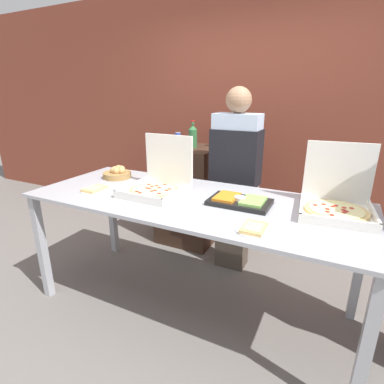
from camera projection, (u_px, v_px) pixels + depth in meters
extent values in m
plane|color=slate|center=(192.00, 305.00, 2.42)|extent=(16.00, 16.00, 0.00)
cube|color=brown|center=(258.00, 114.00, 3.42)|extent=(10.00, 0.06, 2.80)
cube|color=#A8AAB2|center=(192.00, 200.00, 2.13)|extent=(2.38, 0.94, 0.02)
cube|color=#A8AAB2|center=(42.00, 248.00, 2.41)|extent=(0.06, 0.06, 0.89)
cube|color=#A8AAB2|center=(365.00, 353.00, 1.44)|extent=(0.06, 0.06, 0.89)
cube|color=#A8AAB2|center=(112.00, 212.00, 3.12)|extent=(0.06, 0.06, 0.89)
cube|color=#A8AAB2|center=(360.00, 266.00, 2.15)|extent=(0.06, 0.06, 0.89)
cube|color=silver|center=(335.00, 214.00, 1.84)|extent=(0.46, 0.46, 0.02)
cube|color=silver|center=(339.00, 222.00, 1.65)|extent=(0.42, 0.05, 0.04)
cube|color=silver|center=(301.00, 205.00, 1.90)|extent=(0.05, 0.42, 0.04)
cube|color=silver|center=(374.00, 214.00, 1.76)|extent=(0.05, 0.42, 0.04)
cube|color=silver|center=(338.00, 172.00, 1.97)|extent=(0.42, 0.05, 0.40)
cylinder|color=#DBB26B|center=(336.00, 211.00, 1.83)|extent=(0.37, 0.37, 0.02)
cylinder|color=beige|center=(336.00, 209.00, 1.83)|extent=(0.32, 0.32, 0.00)
cylinder|color=#B22D23|center=(343.00, 210.00, 1.81)|extent=(0.03, 0.03, 0.00)
cylinder|color=#B22D23|center=(352.00, 208.00, 1.84)|extent=(0.03, 0.03, 0.00)
cylinder|color=#B22D23|center=(344.00, 208.00, 1.85)|extent=(0.03, 0.03, 0.00)
cylinder|color=#B22D23|center=(336.00, 206.00, 1.88)|extent=(0.03, 0.03, 0.00)
cylinder|color=#B22D23|center=(333.00, 206.00, 1.87)|extent=(0.03, 0.03, 0.00)
cylinder|color=#B22D23|center=(323.00, 204.00, 1.90)|extent=(0.03, 0.03, 0.00)
cylinder|color=#B22D23|center=(315.00, 205.00, 1.89)|extent=(0.03, 0.03, 0.00)
cylinder|color=#B22D23|center=(327.00, 209.00, 1.83)|extent=(0.03, 0.03, 0.00)
cylinder|color=#B22D23|center=(327.00, 212.00, 1.78)|extent=(0.03, 0.03, 0.00)
cylinder|color=#B22D23|center=(332.00, 215.00, 1.74)|extent=(0.03, 0.03, 0.00)
cylinder|color=#B22D23|center=(344.00, 212.00, 1.77)|extent=(0.03, 0.03, 0.00)
cylinder|color=#B22D23|center=(346.00, 211.00, 1.79)|extent=(0.03, 0.03, 0.00)
cube|color=silver|center=(154.00, 193.00, 2.22)|extent=(0.42, 0.42, 0.02)
cube|color=silver|center=(137.00, 197.00, 2.04)|extent=(0.41, 0.02, 0.04)
cube|color=silver|center=(133.00, 185.00, 2.30)|extent=(0.02, 0.41, 0.04)
cube|color=silver|center=(177.00, 193.00, 2.12)|extent=(0.02, 0.41, 0.04)
cube|color=silver|center=(169.00, 160.00, 2.33)|extent=(0.41, 0.02, 0.39)
cylinder|color=#DBB26B|center=(154.00, 190.00, 2.21)|extent=(0.36, 0.36, 0.02)
cylinder|color=beige|center=(154.00, 189.00, 2.21)|extent=(0.31, 0.31, 0.00)
cylinder|color=#B22D23|center=(167.00, 190.00, 2.17)|extent=(0.03, 0.03, 0.00)
cylinder|color=#B22D23|center=(170.00, 189.00, 2.20)|extent=(0.03, 0.03, 0.00)
cylinder|color=#B22D23|center=(159.00, 188.00, 2.23)|extent=(0.03, 0.03, 0.00)
cylinder|color=#B22D23|center=(165.00, 184.00, 2.31)|extent=(0.03, 0.03, 0.00)
cylinder|color=#B22D23|center=(157.00, 186.00, 2.28)|extent=(0.03, 0.03, 0.00)
cylinder|color=#B22D23|center=(152.00, 186.00, 2.27)|extent=(0.03, 0.03, 0.00)
cylinder|color=#B22D23|center=(149.00, 184.00, 2.31)|extent=(0.03, 0.03, 0.00)
cylinder|color=#B22D23|center=(149.00, 188.00, 2.22)|extent=(0.03, 0.03, 0.00)
cylinder|color=#B22D23|center=(147.00, 188.00, 2.22)|extent=(0.03, 0.03, 0.00)
cylinder|color=#B22D23|center=(137.00, 191.00, 2.15)|extent=(0.03, 0.03, 0.00)
cylinder|color=#B22D23|center=(140.00, 193.00, 2.12)|extent=(0.03, 0.03, 0.00)
cylinder|color=#B22D23|center=(152.00, 191.00, 2.16)|extent=(0.03, 0.03, 0.00)
cylinder|color=#B22D23|center=(155.00, 190.00, 2.17)|extent=(0.03, 0.03, 0.00)
cylinder|color=#B22D23|center=(159.00, 193.00, 2.11)|extent=(0.03, 0.03, 0.00)
cylinder|color=white|center=(95.00, 190.00, 2.30)|extent=(0.21, 0.21, 0.01)
cube|color=#DBB26B|center=(95.00, 189.00, 2.29)|extent=(0.12, 0.17, 0.02)
cube|color=beige|center=(93.00, 188.00, 2.28)|extent=(0.09, 0.12, 0.01)
cylinder|color=white|center=(254.00, 230.00, 1.64)|extent=(0.20, 0.20, 0.01)
cube|color=#DBB26B|center=(254.00, 228.00, 1.63)|extent=(0.12, 0.17, 0.02)
cube|color=beige|center=(253.00, 227.00, 1.62)|extent=(0.09, 0.12, 0.01)
cube|color=black|center=(240.00, 202.00, 2.02)|extent=(0.41, 0.25, 0.03)
cube|color=orange|center=(227.00, 197.00, 2.05)|extent=(0.14, 0.20, 0.02)
cube|color=#8CC65B|center=(253.00, 201.00, 1.97)|extent=(0.14, 0.20, 0.02)
cylinder|color=white|center=(240.00, 198.00, 2.01)|extent=(0.08, 0.08, 0.02)
cylinder|color=#9E7542|center=(117.00, 175.00, 2.64)|extent=(0.24, 0.24, 0.05)
sphere|color=tan|center=(122.00, 171.00, 2.60)|extent=(0.06, 0.06, 0.06)
sphere|color=tan|center=(122.00, 169.00, 2.66)|extent=(0.06, 0.06, 0.06)
sphere|color=tan|center=(119.00, 169.00, 2.68)|extent=(0.06, 0.06, 0.06)
sphere|color=tan|center=(115.00, 170.00, 2.64)|extent=(0.06, 0.06, 0.06)
sphere|color=tan|center=(114.00, 170.00, 2.61)|extent=(0.06, 0.06, 0.06)
sphere|color=tan|center=(116.00, 171.00, 2.60)|extent=(0.06, 0.06, 0.06)
cube|color=#382319|center=(190.00, 195.00, 3.37)|extent=(0.61, 0.59, 1.08)
cylinder|color=#2D6638|center=(193.00, 139.00, 3.15)|extent=(0.09, 0.09, 0.19)
cone|color=#2D6638|center=(193.00, 127.00, 3.11)|extent=(0.09, 0.09, 0.05)
cylinder|color=#2D6638|center=(193.00, 123.00, 3.10)|extent=(0.03, 0.03, 0.03)
cylinder|color=red|center=(193.00, 121.00, 3.09)|extent=(0.04, 0.04, 0.01)
cylinder|color=silver|center=(214.00, 141.00, 3.22)|extent=(0.07, 0.07, 0.12)
cylinder|color=silver|center=(215.00, 135.00, 3.20)|extent=(0.06, 0.06, 0.00)
cylinder|color=#334CB2|center=(178.00, 138.00, 3.41)|extent=(0.07, 0.07, 0.12)
cylinder|color=silver|center=(178.00, 132.00, 3.39)|extent=(0.06, 0.06, 0.00)
cube|color=#473D33|center=(233.00, 227.00, 2.87)|extent=(0.28, 0.20, 0.81)
cube|color=silver|center=(236.00, 152.00, 2.64)|extent=(0.40, 0.22, 0.66)
cube|color=black|center=(236.00, 157.00, 2.66)|extent=(0.42, 0.24, 0.50)
sphere|color=#9E7556|center=(239.00, 100.00, 2.50)|extent=(0.22, 0.22, 0.22)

